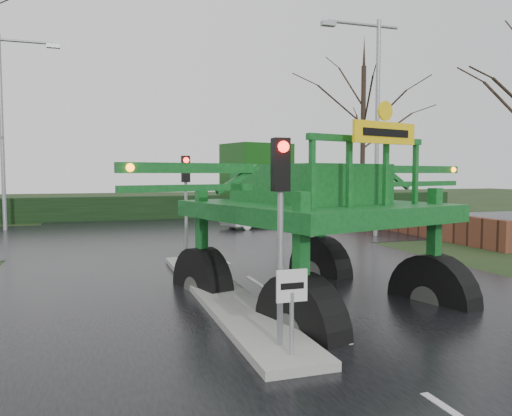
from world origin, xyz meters
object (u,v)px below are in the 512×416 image
object	(u,v)px
street_light_right	(372,108)
street_light_left_far	(8,114)
keep_left_sign	(292,298)
crop_sprayer	(293,192)
traffic_signal_far	(276,179)
traffic_signal_mid	(186,185)
traffic_signal_near	(281,197)
white_sedan	(258,228)

from	to	relation	value
street_light_right	street_light_left_far	size ratio (longest dim) A/B	1.00
keep_left_sign	crop_sprayer	xyz separation A→B (m)	(0.73, 1.75, 1.55)
street_light_right	traffic_signal_far	bearing A→B (deg)	101.95
traffic_signal_mid	street_light_left_far	xyz separation A→B (m)	(-6.89, 12.51, 3.40)
traffic_signal_far	crop_sprayer	distance (m)	20.99
traffic_signal_far	traffic_signal_near	bearing A→B (deg)	69.64
keep_left_sign	crop_sprayer	world-z (taller)	crop_sprayer
keep_left_sign	traffic_signal_far	xyz separation A→B (m)	(7.80, 21.51, 1.53)
traffic_signal_mid	street_light_right	xyz separation A→B (m)	(9.49, 4.51, 3.40)
traffic_signal_far	street_light_right	distance (m)	8.86
traffic_signal_near	street_light_right	world-z (taller)	street_light_right
street_light_left_far	traffic_signal_far	bearing A→B (deg)	0.03
traffic_signal_mid	traffic_signal_far	xyz separation A→B (m)	(7.80, 12.52, 0.00)
keep_left_sign	traffic_signal_far	distance (m)	22.93
traffic_signal_mid	crop_sprayer	size ratio (longest dim) A/B	0.37
traffic_signal_mid	street_light_right	size ratio (longest dim) A/B	0.35
keep_left_sign	traffic_signal_near	distance (m)	1.61
white_sedan	crop_sprayer	bearing A→B (deg)	143.10
crop_sprayer	white_sedan	world-z (taller)	crop_sprayer
white_sedan	keep_left_sign	bearing A→B (deg)	142.48
traffic_signal_far	white_sedan	xyz separation A→B (m)	(-2.14, -2.86, -2.59)
street_light_right	crop_sprayer	bearing A→B (deg)	-126.72
traffic_signal_near	traffic_signal_far	distance (m)	22.42
keep_left_sign	traffic_signal_far	size ratio (longest dim) A/B	0.38
keep_left_sign	white_sedan	distance (m)	19.52
traffic_signal_far	white_sedan	bearing A→B (deg)	53.18
crop_sprayer	white_sedan	bearing A→B (deg)	57.86
traffic_signal_near	street_light_left_far	distance (m)	22.37
traffic_signal_mid	traffic_signal_far	bearing A→B (deg)	58.07
crop_sprayer	white_sedan	xyz separation A→B (m)	(4.93, 16.90, -2.60)
white_sedan	street_light_left_far	bearing A→B (deg)	56.57
traffic_signal_near	traffic_signal_mid	bearing A→B (deg)	90.00
crop_sprayer	white_sedan	size ratio (longest dim) A/B	2.30
keep_left_sign	street_light_right	world-z (taller)	street_light_right
traffic_signal_near	traffic_signal_mid	distance (m)	8.50
traffic_signal_mid	crop_sprayer	world-z (taller)	crop_sprayer
crop_sprayer	traffic_signal_mid	bearing A→B (deg)	79.87
traffic_signal_mid	traffic_signal_far	world-z (taller)	same
keep_left_sign	traffic_signal_mid	bearing A→B (deg)	90.00
traffic_signal_mid	street_light_left_far	world-z (taller)	street_light_left_far
traffic_signal_mid	traffic_signal_far	size ratio (longest dim) A/B	1.00
street_light_right	white_sedan	xyz separation A→B (m)	(-3.83, 5.15, -5.99)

